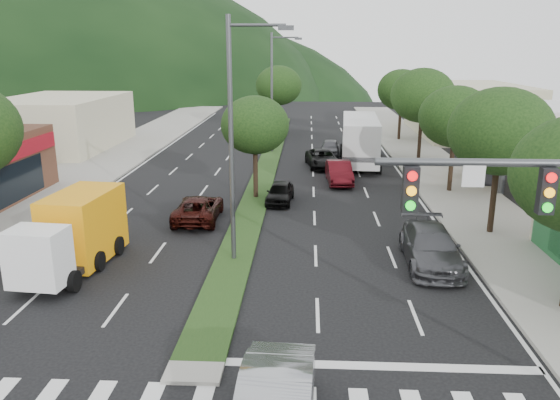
# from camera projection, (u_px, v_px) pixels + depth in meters

# --- Properties ---
(ground) EXTENTS (160.00, 160.00, 0.00)m
(ground) POSITION_uv_depth(u_px,v_px,m) (197.00, 365.00, 15.63)
(ground) COLOR black
(ground) RESTS_ON ground
(sidewalk_right) EXTENTS (5.00, 90.00, 0.15)m
(sidewalk_right) POSITION_uv_depth(u_px,v_px,m) (439.00, 174.00, 39.04)
(sidewalk_right) COLOR gray
(sidewalk_right) RESTS_ON ground
(sidewalk_left) EXTENTS (6.00, 90.00, 0.15)m
(sidewalk_left) POSITION_uv_depth(u_px,v_px,m) (90.00, 170.00, 40.29)
(sidewalk_left) COLOR gray
(sidewalk_left) RESTS_ON ground
(median) EXTENTS (1.60, 56.00, 0.12)m
(median) POSITION_uv_depth(u_px,v_px,m) (268.00, 164.00, 42.54)
(median) COLOR #1C3814
(median) RESTS_ON ground
(gas_canopy) EXTENTS (12.20, 8.20, 5.25)m
(gas_canopy) POSITION_uv_depth(u_px,v_px,m) (559.00, 115.00, 34.60)
(gas_canopy) COLOR silver
(gas_canopy) RESTS_ON ground
(bldg_left_far) EXTENTS (9.00, 14.00, 4.60)m
(bldg_left_far) POSITION_uv_depth(u_px,v_px,m) (60.00, 123.00, 48.65)
(bldg_left_far) COLOR #C0BA99
(bldg_left_far) RESTS_ON ground
(bldg_right_far) EXTENTS (10.00, 16.00, 5.20)m
(bldg_right_far) POSITION_uv_depth(u_px,v_px,m) (467.00, 110.00, 56.29)
(bldg_right_far) COLOR #C0BA99
(bldg_right_far) RESTS_ON ground
(tree_r_b) EXTENTS (4.80, 4.80, 6.94)m
(tree_r_b) POSITION_uv_depth(u_px,v_px,m) (501.00, 131.00, 25.23)
(tree_r_b) COLOR black
(tree_r_b) RESTS_ON sidewalk_right
(tree_r_c) EXTENTS (4.40, 4.40, 6.48)m
(tree_r_c) POSITION_uv_depth(u_px,v_px,m) (455.00, 117.00, 33.00)
(tree_r_c) COLOR black
(tree_r_c) RESTS_ON sidewalk_right
(tree_r_d) EXTENTS (5.00, 5.00, 7.17)m
(tree_r_d) POSITION_uv_depth(u_px,v_px,m) (423.00, 96.00, 42.50)
(tree_r_d) COLOR black
(tree_r_d) RESTS_ON sidewalk_right
(tree_r_e) EXTENTS (4.60, 4.60, 6.71)m
(tree_r_e) POSITION_uv_depth(u_px,v_px,m) (402.00, 90.00, 52.20)
(tree_r_e) COLOR black
(tree_r_e) RESTS_ON sidewalk_right
(tree_med_near) EXTENTS (4.00, 4.00, 6.02)m
(tree_med_near) POSITION_uv_depth(u_px,v_px,m) (255.00, 125.00, 31.75)
(tree_med_near) COLOR black
(tree_med_near) RESTS_ON median
(tree_med_far) EXTENTS (4.80, 4.80, 6.94)m
(tree_med_far) POSITION_uv_depth(u_px,v_px,m) (279.00, 85.00, 56.60)
(tree_med_far) COLOR black
(tree_med_far) RESTS_ON median
(streetlight_near) EXTENTS (2.60, 0.25, 10.00)m
(streetlight_near) POSITION_uv_depth(u_px,v_px,m) (236.00, 130.00, 21.81)
(streetlight_near) COLOR #47494C
(streetlight_near) RESTS_ON ground
(streetlight_mid) EXTENTS (2.60, 0.25, 10.00)m
(streetlight_mid) POSITION_uv_depth(u_px,v_px,m) (274.00, 87.00, 45.86)
(streetlight_mid) COLOR #47494C
(streetlight_mid) RESTS_ON ground
(suv_maroon) EXTENTS (2.28, 4.80, 1.32)m
(suv_maroon) POSITION_uv_depth(u_px,v_px,m) (198.00, 208.00, 28.61)
(suv_maroon) COLOR black
(suv_maroon) RESTS_ON ground
(car_queue_a) EXTENTS (1.71, 3.67, 1.22)m
(car_queue_a) POSITION_uv_depth(u_px,v_px,m) (280.00, 192.00, 31.91)
(car_queue_a) COLOR black
(car_queue_a) RESTS_ON ground
(car_queue_b) EXTENTS (2.33, 5.38, 1.54)m
(car_queue_b) POSITION_uv_depth(u_px,v_px,m) (431.00, 247.00, 22.71)
(car_queue_b) COLOR #424247
(car_queue_b) RESTS_ON ground
(car_queue_c) EXTENTS (1.78, 4.49, 1.45)m
(car_queue_c) POSITION_uv_depth(u_px,v_px,m) (339.00, 172.00, 36.51)
(car_queue_c) COLOR #4C0C13
(car_queue_c) RESTS_ON ground
(car_queue_d) EXTENTS (2.77, 4.97, 1.31)m
(car_queue_d) POSITION_uv_depth(u_px,v_px,m) (322.00, 159.00, 41.39)
(car_queue_d) COLOR black
(car_queue_d) RESTS_ON ground
(car_queue_e) EXTENTS (1.80, 3.88, 1.29)m
(car_queue_e) POSITION_uv_depth(u_px,v_px,m) (330.00, 147.00, 46.16)
(car_queue_e) COLOR #4A4A4F
(car_queue_e) RESTS_ON ground
(box_truck) EXTENTS (2.82, 6.24, 2.99)m
(box_truck) POSITION_uv_depth(u_px,v_px,m) (76.00, 234.00, 22.28)
(box_truck) COLOR white
(box_truck) RESTS_ON ground
(motorhome) EXTENTS (3.46, 9.53, 3.60)m
(motorhome) POSITION_uv_depth(u_px,v_px,m) (360.00, 140.00, 42.22)
(motorhome) COLOR silver
(motorhome) RESTS_ON ground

